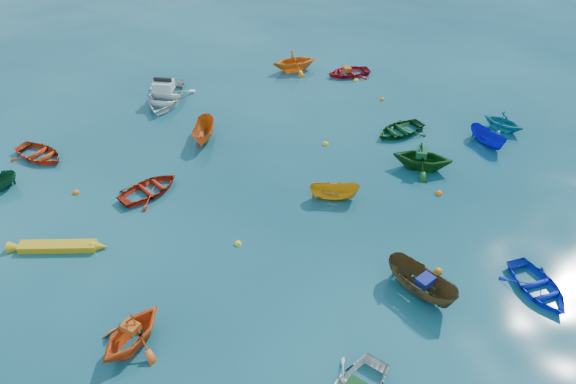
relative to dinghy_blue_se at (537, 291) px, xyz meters
name	(u,v)px	position (x,y,z in m)	size (l,w,h in m)	color
ground	(327,265)	(-7.52, 4.32, 0.00)	(160.00, 160.00, 0.00)	#093443
sampan_brown_mid	(420,293)	(-4.60, 1.55, 0.00)	(1.27, 3.38, 1.31)	#523C1D
dinghy_blue_se	(537,291)	(0.00, 0.00, 0.00)	(2.27, 3.17, 0.66)	#1024CB
dinghy_orange_w	(134,344)	(-15.98, 2.96, 0.00)	(2.54, 2.95, 1.55)	#F25516
sampan_yellow_mid	(334,198)	(-5.36, 8.54, 0.00)	(0.94, 2.49, 0.97)	orange
dinghy_green_e	(399,133)	(0.78, 12.95, 0.00)	(2.26, 3.16, 0.66)	#104517
dinghy_cyan_se	(502,130)	(6.70, 11.23, 0.00)	(2.04, 2.37, 1.25)	teal
dinghy_red_nw	(150,193)	(-13.92, 12.16, 0.00)	(2.32, 3.24, 0.67)	#B3230E
sampan_orange_n	(205,139)	(-10.14, 16.25, 0.00)	(1.10, 2.92, 1.13)	#D65D14
dinghy_green_n	(421,168)	(0.08, 9.34, 0.00)	(2.68, 3.10, 1.63)	#114D14
dinghy_red_ne	(348,75)	(1.24, 21.09, 0.00)	(2.16, 3.02, 0.63)	#AD0E1A
sampan_blue_far	(486,144)	(4.88, 10.23, 0.00)	(0.95, 2.52, 0.98)	#0F10C0
dinghy_red_far	(40,157)	(-19.12, 17.46, 0.00)	(2.27, 3.17, 0.66)	red
dinghy_orange_far	(294,71)	(-2.04, 23.04, 0.00)	(2.68, 3.11, 1.63)	orange
kayak_yellow	(59,249)	(-18.43, 9.37, 0.00)	(0.62, 4.12, 0.42)	gold
motorboat_white	(166,101)	(-11.44, 21.60, 0.00)	(3.25, 4.55, 1.54)	silver
tarp_blue_a	(425,281)	(-4.55, 1.41, 0.82)	(0.70, 0.53, 0.34)	navy
tarp_orange_a	(131,327)	(-15.94, 2.99, 0.93)	(0.63, 0.48, 0.30)	#DA5316
tarp_green_b	(422,153)	(0.00, 9.39, 0.99)	(0.73, 0.56, 0.36)	#134E2A
tarp_orange_b	(347,69)	(1.14, 21.10, 0.46)	(0.62, 0.47, 0.30)	#B65512
buoy_ye_a	(238,244)	(-10.80, 6.94, 0.00)	(0.34, 0.34, 0.34)	yellow
buoy_or_b	(438,272)	(-3.23, 2.33, 0.00)	(0.37, 0.37, 0.37)	orange
buoy_or_c	(76,193)	(-17.45, 13.40, 0.00)	(0.35, 0.35, 0.35)	orange
buoy_ye_c	(325,144)	(-3.80, 13.30, 0.00)	(0.37, 0.37, 0.37)	yellow
buoy_or_d	(439,194)	(-0.23, 7.06, 0.00)	(0.38, 0.38, 0.38)	#FF5F0D
buoy_ye_d	(174,103)	(-10.98, 21.20, 0.00)	(0.31, 0.31, 0.31)	yellow
buoy_or_e	(382,100)	(1.76, 16.99, 0.00)	(0.32, 0.32, 0.32)	orange
buoy_ye_e	(356,81)	(1.36, 20.06, 0.00)	(0.34, 0.34, 0.34)	yellow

